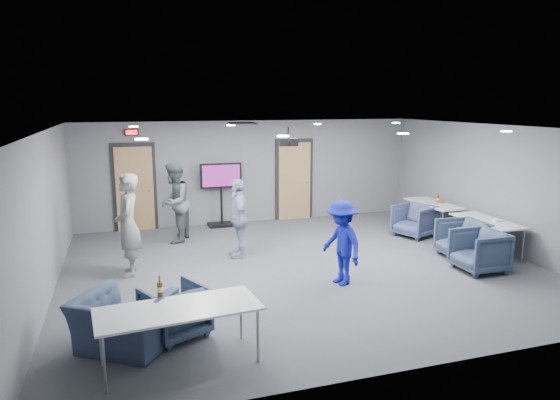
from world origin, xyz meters
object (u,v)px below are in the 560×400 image
object	(u,v)px
person_a	(128,225)
bottle_right	(438,199)
table_right_b	(487,222)
table_front_left	(179,311)
tv_stand	(221,191)
chair_right_a	(414,221)
person_c	(238,218)
person_b	(174,202)
bottle_front	(160,289)
projector	(288,142)
person_d	(342,243)
chair_right_b	(462,239)
chair_front_a	(175,311)
table_right_a	(434,205)
chair_front_b	(123,323)
chair_right_c	(479,251)

from	to	relation	value
person_a	bottle_right	world-z (taller)	person_a
table_right_b	table_front_left	world-z (taller)	same
tv_stand	table_front_left	bearing A→B (deg)	-105.38
chair_right_a	table_front_left	size ratio (longest dim) A/B	0.42
person_c	chair_right_a	world-z (taller)	person_c
person_a	person_b	distance (m)	2.27
person_c	bottle_front	world-z (taller)	person_c
bottle_front	projector	bearing A→B (deg)	48.45
person_a	projector	world-z (taller)	projector
person_d	bottle_right	world-z (taller)	person_d
bottle_right	tv_stand	distance (m)	5.45
chair_right_a	table_right_b	distance (m)	1.83
chair_right_b	table_right_b	distance (m)	0.71
person_b	projector	bearing A→B (deg)	68.74
chair_right_a	bottle_right	size ratio (longest dim) A/B	3.62
chair_right_a	chair_front_a	world-z (taller)	chair_right_a
table_right_a	chair_front_a	bearing A→B (deg)	119.29
chair_right_b	chair_right_a	bearing A→B (deg)	-175.91
chair_front_b	projector	size ratio (longest dim) A/B	2.69
person_c	chair_right_c	xyz separation A→B (m)	(4.14, -2.31, -0.42)
table_right_a	bottle_front	bearing A→B (deg)	120.71
person_a	bottle_right	bearing A→B (deg)	100.03
table_front_left	chair_right_b	bearing A→B (deg)	17.65
person_a	chair_front_b	distance (m)	3.04
person_c	chair_right_c	size ratio (longest dim) A/B	1.89
table_right_a	bottle_right	world-z (taller)	bottle_right
chair_front_a	bottle_right	world-z (taller)	bottle_right
chair_right_c	tv_stand	xyz separation A→B (m)	(-3.97, 5.00, 0.54)
table_right_a	bottle_front	xyz separation A→B (m)	(-6.90, -4.10, 0.15)
chair_right_a	chair_right_b	xyz separation A→B (m)	(0.02, -1.75, 0.01)
chair_front_b	tv_stand	bearing A→B (deg)	-77.44
person_a	chair_right_c	size ratio (longest dim) A/B	2.20
projector	chair_front_a	bearing A→B (deg)	-121.44
person_b	chair_right_c	size ratio (longest dim) A/B	2.14
table_right_b	person_b	bearing A→B (deg)	64.44
chair_front_a	projector	distance (m)	4.33
person_a	chair_front_a	size ratio (longest dim) A/B	2.42
person_d	table_right_a	xyz separation A→B (m)	(3.68, 2.61, -0.07)
chair_front_a	tv_stand	size ratio (longest dim) A/B	0.48
person_d	chair_right_c	bearing A→B (deg)	74.75
bottle_right	table_right_b	bearing A→B (deg)	-93.87
chair_right_c	person_c	bearing A→B (deg)	-118.50
chair_right_a	chair_front_a	distance (m)	6.99
table_right_a	table_front_left	distance (m)	8.11
bottle_right	bottle_front	bearing A→B (deg)	-149.57
chair_front_b	table_right_a	world-z (taller)	chair_front_b
table_right_b	tv_stand	distance (m)	6.37
table_front_left	table_right_a	bearing A→B (deg)	28.77
person_a	bottle_front	size ratio (longest dim) A/B	6.76
chair_right_b	person_a	bearing A→B (deg)	-95.39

